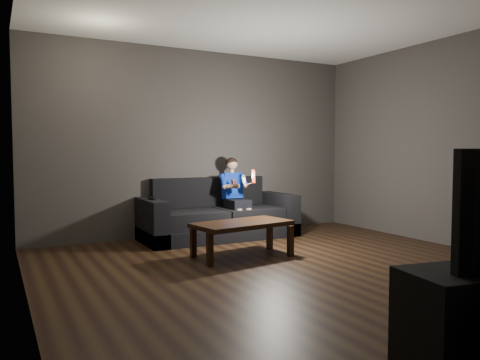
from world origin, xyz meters
TOP-DOWN VIEW (x-y plane):
  - floor at (0.00, 0.00)m, footprint 5.00×5.00m
  - back_wall at (0.00, 2.50)m, footprint 5.00×0.04m
  - left_wall at (-2.50, 0.00)m, footprint 0.04×5.00m
  - right_wall at (2.50, 0.00)m, footprint 0.04×5.00m
  - ceiling at (0.00, 0.00)m, footprint 5.00×5.00m
  - sofa at (0.09, 2.12)m, footprint 2.18×0.94m
  - child at (0.34, 2.06)m, footprint 0.41×0.51m
  - wii_remote_red at (0.42, 1.67)m, footprint 0.06×0.08m
  - nunchuk_white at (0.27, 1.67)m, footprint 0.06×0.09m
  - wii_remote_black at (-0.89, 2.04)m, footprint 0.07×0.15m
  - coffee_table at (-0.19, 0.85)m, footprint 1.21×0.74m

SIDE VIEW (x-z plane):
  - floor at x=0.00m, z-range 0.00..0.00m
  - sofa at x=0.09m, z-range -0.15..0.70m
  - coffee_table at x=-0.19m, z-range 0.15..0.56m
  - wii_remote_black at x=-0.89m, z-range 0.59..0.63m
  - child at x=0.34m, z-range 0.18..1.20m
  - nunchuk_white at x=0.27m, z-range 0.77..0.92m
  - wii_remote_red at x=0.42m, z-range 0.79..0.98m
  - back_wall at x=0.00m, z-range 0.00..2.70m
  - left_wall at x=-2.50m, z-range 0.00..2.70m
  - right_wall at x=2.50m, z-range 0.00..2.70m
  - ceiling at x=0.00m, z-range 2.69..2.71m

